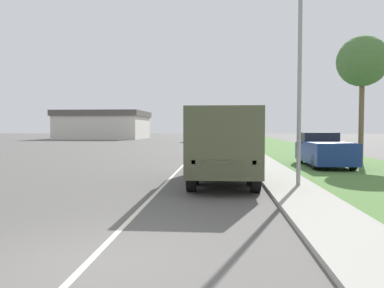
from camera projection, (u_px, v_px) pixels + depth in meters
The scene contains 12 objects.
ground_plane at pixel (203, 145), 45.48m from camera, with size 180.00×180.00×0.00m, color #565451.
lane_centre_stripe at pixel (203, 145), 45.48m from camera, with size 0.12×120.00×0.00m.
sidewalk_right at pixel (240, 145), 45.15m from camera, with size 1.80×120.00×0.12m.
grass_strip_right at pixel (277, 145), 44.82m from camera, with size 7.00×120.00×0.02m.
military_truck at pixel (223, 142), 14.27m from camera, with size 2.38×6.97×2.75m.
car_nearest_ahead at pixel (212, 146), 26.86m from camera, with size 1.90×3.90×1.70m.
car_second_ahead at pixel (218, 141), 40.20m from camera, with size 1.80×4.65×1.58m.
car_third_ahead at pixel (191, 137), 54.21m from camera, with size 1.76×4.37×1.63m.
pickup_truck at pixel (323, 150), 20.25m from camera, with size 2.06×5.16×1.81m.
lamp_post at pixel (294, 47), 12.72m from camera, with size 1.69×0.24×8.07m.
tree_mid_right at pixel (362, 62), 21.58m from camera, with size 2.90×2.90×7.37m.
building_distant at pixel (104, 125), 71.73m from camera, with size 15.75×14.12×5.24m.
Camera 1 is at (2.05, -5.41, 2.10)m, focal length 35.00 mm.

